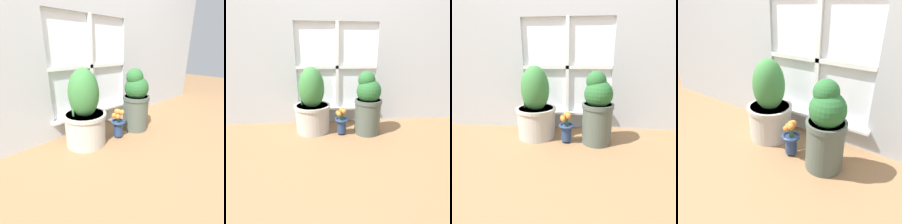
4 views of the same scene
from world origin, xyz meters
The scene contains 5 objects.
ground_plane centered at (0.00, 0.00, 0.00)m, with size 10.00×10.00×0.00m, color olive.
wall_with_window centered at (0.00, 0.64, 1.28)m, with size 4.40×0.10×2.50m.
potted_plant_left centered at (-0.30, 0.35, 0.30)m, with size 0.39×0.39×0.71m.
potted_plant_right centered at (0.29, 0.24, 0.33)m, with size 0.29×0.29×0.67m.
flower_vase centered at (0.01, 0.23, 0.16)m, with size 0.15×0.15×0.30m.
Camera 1 is at (-1.12, -0.90, 0.86)m, focal length 28.00 mm.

